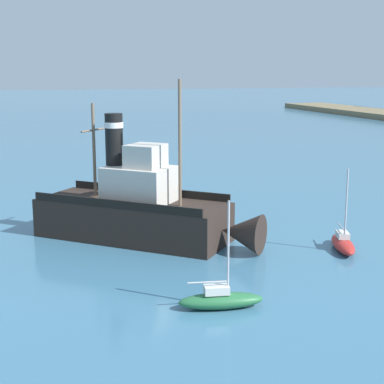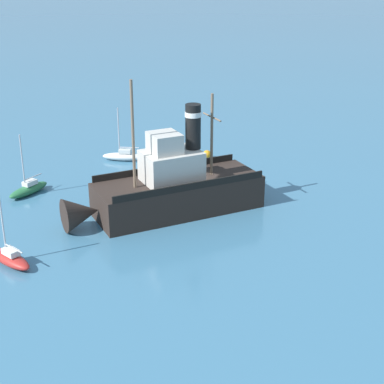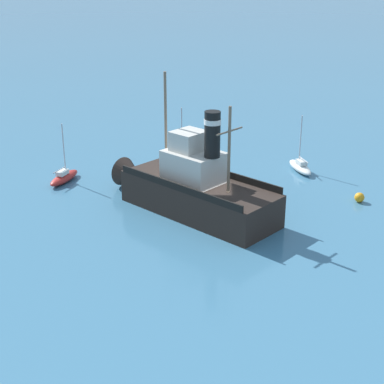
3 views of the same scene
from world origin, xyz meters
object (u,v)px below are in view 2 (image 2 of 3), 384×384
sailboat_white (123,156)px  mooring_buoy (207,154)px  old_tugboat (170,189)px  sailboat_green (29,189)px  sailboat_red (10,258)px

sailboat_white → mooring_buoy: bearing=-152.4°
old_tugboat → sailboat_white: bearing=-45.3°
old_tugboat → sailboat_green: 11.87m
sailboat_red → sailboat_green: 11.53m
old_tugboat → sailboat_red: old_tugboat is taller
old_tugboat → sailboat_white: old_tugboat is taller
old_tugboat → sailboat_green: old_tugboat is taller
old_tugboat → sailboat_white: size_ratio=2.67×
old_tugboat → mooring_buoy: (2.14, -12.63, -1.45)m
sailboat_green → old_tugboat: bearing=-174.7°
old_tugboat → sailboat_green: (11.73, 1.10, -1.40)m
sailboat_green → sailboat_white: bearing=-105.2°
sailboat_green → mooring_buoy: bearing=-124.9°
old_tugboat → sailboat_red: 12.34m
old_tugboat → sailboat_white: (8.96, -9.06, -1.40)m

